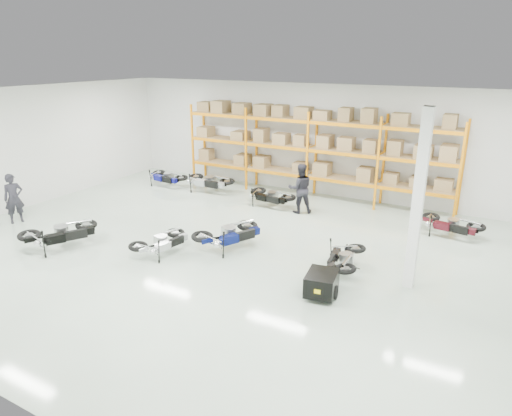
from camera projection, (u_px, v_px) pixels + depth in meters
The scene contains 14 objects.
room at pixel (224, 179), 12.89m from camera, with size 18.00×18.00×18.00m.
pallet_rack at pixel (312, 142), 18.22m from camera, with size 11.28×0.98×3.62m.
structural_column at pixel (418, 202), 10.91m from camera, with size 0.25×0.25×4.50m, color white.
moto_blue_centre at pixel (229, 230), 13.67m from camera, with size 0.86×1.93×1.18m, color #070E49, non-canonical shape.
moto_silver_left at pixel (162, 238), 13.30m from camera, with size 0.73×1.64×1.00m, color #B0B1B7, non-canonical shape.
moto_black_far_left at pixel (60, 229), 13.71m from camera, with size 0.87×1.97×1.20m, color black, non-canonical shape.
moto_touring_right at pixel (344, 254), 12.25m from camera, with size 0.73×1.64×1.00m, color black, non-canonical shape.
trailer at pixel (322, 283), 10.97m from camera, with size 0.83×1.52×0.62m.
moto_back_a at pixel (166, 174), 20.20m from camera, with size 0.78×1.76×1.08m, color navy, non-canonical shape.
moto_back_b at pixel (208, 178), 19.37m from camera, with size 0.86×1.94×1.19m, color #A1A4AA, non-canonical shape.
moto_back_c at pixel (270, 193), 17.51m from camera, with size 0.77×1.73×1.06m, color black, non-canonical shape.
moto_back_d at pixel (451, 221), 14.61m from camera, with size 0.76×1.72×1.05m, color #400C15, non-canonical shape.
person_left at pixel (14, 198), 15.73m from camera, with size 0.63×0.42×1.74m, color #222129.
person_back at pixel (300, 188), 16.70m from camera, with size 0.90×0.70×1.85m, color black.
Camera 1 is at (6.87, -10.45, 5.61)m, focal length 32.00 mm.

